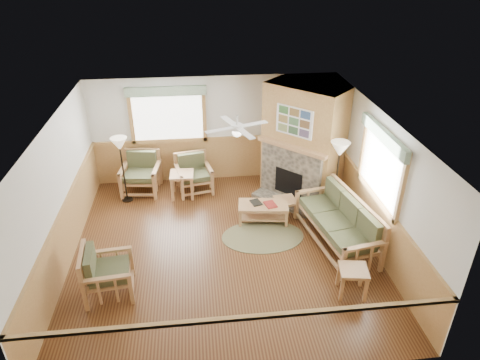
{
  "coord_description": "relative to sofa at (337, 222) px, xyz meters",
  "views": [
    {
      "loc": [
        -0.46,
        -6.95,
        5.39
      ],
      "look_at": [
        0.4,
        0.7,
        1.15
      ],
      "focal_mm": 32.0,
      "sensor_mm": 36.0,
      "label": 1
    }
  ],
  "objects": [
    {
      "name": "armchair_back_left",
      "position": [
        -4.12,
        2.56,
        -0.01
      ],
      "size": [
        0.98,
        0.98,
        0.98
      ],
      "primitive_type": null,
      "rotation": [
        0.0,
        0.0,
        -0.13
      ],
      "color": "#B08152",
      "rests_on": "floor"
    },
    {
      "name": "armchair_back_right",
      "position": [
        -2.82,
        2.47,
        -0.05
      ],
      "size": [
        0.95,
        0.95,
        0.91
      ],
      "primitive_type": null,
      "rotation": [
        0.0,
        0.0,
        0.2
      ],
      "color": "#B08152",
      "rests_on": "floor"
    },
    {
      "name": "sofa",
      "position": [
        0.0,
        0.0,
        0.0
      ],
      "size": [
        2.3,
        1.26,
        1.0
      ],
      "primitive_type": null,
      "rotation": [
        0.0,
        0.0,
        -1.39
      ],
      "color": "#B08152",
      "rests_on": "floor"
    },
    {
      "name": "wall_back",
      "position": [
        -2.27,
        3.09,
        0.85
      ],
      "size": [
        6.0,
        0.02,
        2.7
      ],
      "primitive_type": "cube",
      "color": "silver",
      "rests_on": "floor"
    },
    {
      "name": "footstool",
      "position": [
        -0.81,
        1.14,
        -0.3
      ],
      "size": [
        0.5,
        0.5,
        0.4
      ],
      "primitive_type": null,
      "rotation": [
        0.0,
        0.0,
        0.11
      ],
      "color": "#B08152",
      "rests_on": "floor"
    },
    {
      "name": "wall_right",
      "position": [
        0.73,
        0.09,
        0.85
      ],
      "size": [
        0.02,
        6.0,
        2.7
      ],
      "primitive_type": "cube",
      "color": "silver",
      "rests_on": "floor"
    },
    {
      "name": "floor",
      "position": [
        -2.27,
        0.09,
        -0.51
      ],
      "size": [
        6.0,
        6.0,
        0.01
      ],
      "primitive_type": "cube",
      "color": "#522F17",
      "rests_on": "ground"
    },
    {
      "name": "wall_left",
      "position": [
        -5.27,
        0.09,
        0.85
      ],
      "size": [
        0.02,
        6.0,
        2.7
      ],
      "primitive_type": "cube",
      "color": "silver",
      "rests_on": "floor"
    },
    {
      "name": "end_table_chairs",
      "position": [
        -3.11,
        2.23,
        -0.19
      ],
      "size": [
        0.57,
        0.55,
        0.62
      ],
      "primitive_type": null,
      "rotation": [
        0.0,
        0.0,
        -0.03
      ],
      "color": "#B08152",
      "rests_on": "floor"
    },
    {
      "name": "floor_lamp_left",
      "position": [
        -4.44,
        2.18,
        0.32
      ],
      "size": [
        0.46,
        0.46,
        1.63
      ],
      "primitive_type": null,
      "rotation": [
        0.0,
        0.0,
        -0.29
      ],
      "color": "black",
      "rests_on": "floor"
    },
    {
      "name": "wall_front",
      "position": [
        -2.27,
        -2.91,
        0.85
      ],
      "size": [
        6.0,
        0.02,
        2.7
      ],
      "primitive_type": "cube",
      "color": "silver",
      "rests_on": "floor"
    },
    {
      "name": "book_dark",
      "position": [
        -1.49,
        1.01,
        -0.04
      ],
      "size": [
        0.27,
        0.31,
        0.03
      ],
      "primitive_type": "cube",
      "rotation": [
        0.0,
        0.0,
        0.28
      ],
      "color": "black",
      "rests_on": "coffee_table"
    },
    {
      "name": "braided_rug",
      "position": [
        -1.44,
        0.36,
        -0.49
      ],
      "size": [
        1.86,
        1.86,
        0.01
      ],
      "primitive_type": "cylinder",
      "rotation": [
        0.0,
        0.0,
        -0.08
      ],
      "color": "brown",
      "rests_on": "floor"
    },
    {
      "name": "armchair_left",
      "position": [
        -4.36,
        -0.95,
        -0.04
      ],
      "size": [
        0.89,
        0.89,
        0.92
      ],
      "primitive_type": null,
      "rotation": [
        0.0,
        0.0,
        1.67
      ],
      "color": "#B08152",
      "rests_on": "floor"
    },
    {
      "name": "window_back",
      "position": [
        -3.37,
        3.05,
        2.03
      ],
      "size": [
        1.9,
        0.16,
        1.5
      ],
      "primitive_type": null,
      "color": "white",
      "rests_on": "wall_back"
    },
    {
      "name": "window_right",
      "position": [
        0.69,
        -0.11,
        2.03
      ],
      "size": [
        0.16,
        1.9,
        1.5
      ],
      "primitive_type": null,
      "color": "white",
      "rests_on": "wall_right"
    },
    {
      "name": "ceiling",
      "position": [
        -2.27,
        0.09,
        2.2
      ],
      "size": [
        6.0,
        6.0,
        0.01
      ],
      "primitive_type": "cube",
      "color": "white",
      "rests_on": "floor"
    },
    {
      "name": "fireplace",
      "position": [
        -0.22,
        2.14,
        0.85
      ],
      "size": [
        3.11,
        3.11,
        2.7
      ],
      "primitive_type": null,
      "rotation": [
        0.0,
        0.0,
        -0.79
      ],
      "color": "#AF8147",
      "rests_on": "floor"
    },
    {
      "name": "floor_lamp_right",
      "position": [
        0.28,
        1.05,
        0.4
      ],
      "size": [
        0.47,
        0.47,
        1.79
      ],
      "primitive_type": null,
      "rotation": [
        0.0,
        0.0,
        -0.17
      ],
      "color": "black",
      "rests_on": "floor"
    },
    {
      "name": "end_table_sofa",
      "position": [
        -0.16,
        -1.45,
        -0.23
      ],
      "size": [
        0.55,
        0.53,
        0.54
      ],
      "primitive_type": null,
      "rotation": [
        0.0,
        0.0,
        -0.17
      ],
      "color": "#B08152",
      "rests_on": "floor"
    },
    {
      "name": "wainscot",
      "position": [
        -2.27,
        0.09,
        0.05
      ],
      "size": [
        6.0,
        6.0,
        1.1
      ],
      "primitive_type": null,
      "color": "#AF8147",
      "rests_on": "floor"
    },
    {
      "name": "coffee_table",
      "position": [
        -1.34,
        0.94,
        -0.28
      ],
      "size": [
        1.14,
        0.67,
        0.43
      ],
      "primitive_type": null,
      "rotation": [
        0.0,
        0.0,
        -0.12
      ],
      "color": "#B08152",
      "rests_on": "floor"
    },
    {
      "name": "book_red",
      "position": [
        -1.19,
        0.89,
        -0.04
      ],
      "size": [
        0.28,
        0.34,
        0.03
      ],
      "primitive_type": "cube",
      "rotation": [
        0.0,
        0.0,
        0.24
      ],
      "color": "maroon",
      "rests_on": "coffee_table"
    },
    {
      "name": "ceiling_fan",
      "position": [
        -1.97,
        0.39,
        2.16
      ],
      "size": [
        1.59,
        1.59,
        0.36
      ],
      "primitive_type": null,
      "rotation": [
        0.0,
        0.0,
        0.35
      ],
      "color": "white",
      "rests_on": "ceiling"
    }
  ]
}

